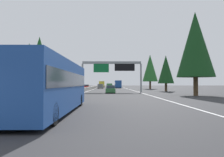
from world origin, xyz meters
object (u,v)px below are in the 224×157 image
Objects in this scene: bus_far_right at (52,85)px; conifer_right_foreground at (195,44)px; sedan_mid_left at (111,89)px; conifer_left_mid at (29,61)px; sign_gantry_overhead at (113,68)px; conifer_left_near at (39,58)px; pickup_distant_a at (109,86)px; conifer_right_mid at (150,68)px; sedan_near_right at (118,86)px; oncoming_near at (87,87)px; conifer_left_far at (61,70)px; sedan_near_center at (110,87)px; bus_far_center at (118,84)px; conifer_right_near at (166,69)px; box_truck_distant_b at (102,84)px; minivan_mid_center at (101,86)px.

bus_far_right is 0.92× the size of conifer_right_foreground.
conifer_left_mid reaches higher than sedan_mid_left.
sign_gantry_overhead is 32.39m from bus_far_right.
pickup_distant_a is at bearing -55.84° from conifer_left_near.
conifer_right_mid reaches higher than pickup_distant_a.
conifer_right_mid reaches higher than sign_gantry_overhead.
conifer_left_near is at bearing 152.75° from sedan_near_right.
bus_far_right reaches higher than oncoming_near.
sedan_near_right is 0.32× the size of conifer_left_far.
conifer_right_foreground is at bearing -165.83° from sedan_near_center.
conifer_left_near reaches higher than sedan_near_center.
bus_far_center reaches higher than sedan_near_center.
conifer_left_near is at bearing 111.70° from conifer_right_mid.
sign_gantry_overhead is at bearing -179.27° from sedan_near_center.
conifer_left_near is at bearing -31.06° from oncoming_near.
conifer_left_near is at bearing 47.05° from sedan_mid_left.
conifer_left_mid reaches higher than conifer_right_near.
pickup_distant_a is 0.66× the size of box_truck_distant_b.
pickup_distant_a is 15.12m from conifer_right_mid.
conifer_right_near reaches higher than sedan_near_right.
sign_gantry_overhead is 34.18m from oncoming_near.
conifer_right_foreground is (-72.82, -8.97, 6.96)m from sedan_near_right.
minivan_mid_center is 31.88m from conifer_left_far.
sign_gantry_overhead is at bearing -6.30° from sedan_mid_left.
pickup_distant_a is at bearing -3.20° from bus_far_right.
sign_gantry_overhead is 59.73m from sedan_near_right.
conifer_right_mid is at bearing -68.30° from conifer_left_near.
box_truck_distant_b is at bearing -23.01° from conifer_left_mid.
conifer_left_mid reaches higher than pickup_distant_a.
sedan_near_center is at bearing -45.67° from conifer_left_mid.
sedan_mid_left is 1.00× the size of sedan_near_right.
conifer_left_near is (-31.51, 22.89, 7.31)m from bus_far_center.
sedan_near_center is at bearing 55.49° from conifer_right_mid.
conifer_left_far is at bearing 65.34° from bus_far_center.
oncoming_near is 23.05m from conifer_left_near.
pickup_distant_a is 0.67× the size of conifer_right_near.
box_truck_distant_b is (31.04, 3.74, 0.70)m from pickup_distant_a.
conifer_right_mid is at bearing -150.48° from box_truck_distant_b.
sign_gantry_overhead is at bearing 176.48° from bus_far_center.
bus_far_right is 0.78× the size of conifer_left_near.
bus_far_right is at bearing 172.78° from sign_gantry_overhead.
box_truck_distant_b is 22.06m from sedan_near_center.
conifer_left_far is at bearing 22.54° from sign_gantry_overhead.
pickup_distant_a is 1.27× the size of sedan_near_center.
bus_far_right is at bearing -157.85° from conifer_left_mid.
bus_far_right is at bearing -179.99° from minivan_mid_center.
sedan_near_center is at bearing 0.03° from sedan_mid_left.
sign_gantry_overhead is 30.47m from conifer_right_mid.
conifer_left_near is (46.22, 16.03, 7.31)m from bus_far_right.
minivan_mid_center is at bearing 122.45° from sedan_near_center.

